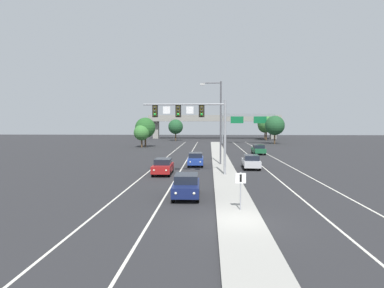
# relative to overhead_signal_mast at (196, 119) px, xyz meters

# --- Properties ---
(ground_plane) EXTENTS (260.00, 260.00, 0.00)m
(ground_plane) POSITION_rel_overhead_signal_mast_xyz_m (2.93, -15.76, -5.52)
(ground_plane) COLOR #28282B
(median_island) EXTENTS (2.40, 110.00, 0.15)m
(median_island) POSITION_rel_overhead_signal_mast_xyz_m (2.93, 2.24, -5.44)
(median_island) COLOR #9E9B93
(median_island) RESTS_ON ground
(lane_stripe_oncoming_center) EXTENTS (0.14, 100.00, 0.01)m
(lane_stripe_oncoming_center) POSITION_rel_overhead_signal_mast_xyz_m (-1.77, 9.24, -5.52)
(lane_stripe_oncoming_center) COLOR silver
(lane_stripe_oncoming_center) RESTS_ON ground
(lane_stripe_receding_center) EXTENTS (0.14, 100.00, 0.01)m
(lane_stripe_receding_center) POSITION_rel_overhead_signal_mast_xyz_m (7.63, 9.24, -5.52)
(lane_stripe_receding_center) COLOR silver
(lane_stripe_receding_center) RESTS_ON ground
(edge_stripe_left) EXTENTS (0.14, 100.00, 0.01)m
(edge_stripe_left) POSITION_rel_overhead_signal_mast_xyz_m (-5.07, 9.24, -5.52)
(edge_stripe_left) COLOR silver
(edge_stripe_left) RESTS_ON ground
(edge_stripe_right) EXTENTS (0.14, 100.00, 0.01)m
(edge_stripe_right) POSITION_rel_overhead_signal_mast_xyz_m (10.93, 9.24, -5.52)
(edge_stripe_right) COLOR silver
(edge_stripe_right) RESTS_ON ground
(overhead_signal_mast) EXTENTS (8.06, 0.44, 7.20)m
(overhead_signal_mast) POSITION_rel_overhead_signal_mast_xyz_m (0.00, 0.00, 0.00)
(overhead_signal_mast) COLOR gray
(overhead_signal_mast) RESTS_ON median_island
(median_sign_post) EXTENTS (0.60, 0.10, 2.20)m
(median_sign_post) POSITION_rel_overhead_signal_mast_xyz_m (3.13, -13.73, -3.93)
(median_sign_post) COLOR gray
(median_sign_post) RESTS_ON median_island
(street_lamp_median) EXTENTS (2.58, 0.28, 10.00)m
(street_lamp_median) POSITION_rel_overhead_signal_mast_xyz_m (2.48, 8.39, 0.27)
(street_lamp_median) COLOR #4C4C51
(street_lamp_median) RESTS_ON median_island
(car_oncoming_navy) EXTENTS (1.91, 4.51, 1.58)m
(car_oncoming_navy) POSITION_rel_overhead_signal_mast_xyz_m (-0.26, -9.76, -4.70)
(car_oncoming_navy) COLOR #141E4C
(car_oncoming_navy) RESTS_ON ground
(car_oncoming_red) EXTENTS (1.86, 4.49, 1.58)m
(car_oncoming_red) POSITION_rel_overhead_signal_mast_xyz_m (-3.30, 0.65, -4.70)
(car_oncoming_red) COLOR maroon
(car_oncoming_red) RESTS_ON ground
(car_oncoming_blue) EXTENTS (1.88, 4.49, 1.58)m
(car_oncoming_blue) POSITION_rel_overhead_signal_mast_xyz_m (-0.29, 7.67, -4.70)
(car_oncoming_blue) COLOR navy
(car_oncoming_blue) RESTS_ON ground
(car_receding_silver) EXTENTS (1.91, 4.50, 1.58)m
(car_receding_silver) POSITION_rel_overhead_signal_mast_xyz_m (6.03, 5.35, -4.70)
(car_receding_silver) COLOR #B7B7BC
(car_receding_silver) RESTS_ON ground
(car_receding_green) EXTENTS (1.92, 4.51, 1.58)m
(car_receding_green) POSITION_rel_overhead_signal_mast_xyz_m (9.41, 23.41, -4.70)
(car_receding_green) COLOR #195633
(car_receding_green) RESTS_ON ground
(highway_sign_gantry) EXTENTS (13.28, 0.42, 7.50)m
(highway_sign_gantry) POSITION_rel_overhead_signal_mast_xyz_m (11.13, 53.47, 0.64)
(highway_sign_gantry) COLOR gray
(highway_sign_gantry) RESTS_ON ground
(overpass_bridge) EXTENTS (42.40, 6.40, 7.65)m
(overpass_bridge) POSITION_rel_overhead_signal_mast_xyz_m (2.93, 79.67, 0.26)
(overpass_bridge) COLOR gray
(overpass_bridge) RESTS_ON ground
(tree_far_left_b) EXTENTS (4.34, 4.34, 6.28)m
(tree_far_left_b) POSITION_rel_overhead_signal_mast_xyz_m (-12.32, 39.54, -1.42)
(tree_far_left_b) COLOR #4C3823
(tree_far_left_b) RESTS_ON ground
(tree_far_left_a) EXTENTS (3.30, 3.30, 4.78)m
(tree_far_left_a) POSITION_rel_overhead_signal_mast_xyz_m (-12.84, 38.15, -2.41)
(tree_far_left_a) COLOR #4C3823
(tree_far_left_a) RESTS_ON ground
(tree_far_right_a) EXTENTS (4.77, 4.77, 6.90)m
(tree_far_right_a) POSITION_rel_overhead_signal_mast_xyz_m (17.31, 51.61, -1.01)
(tree_far_right_a) COLOR #4C3823
(tree_far_right_a) RESTS_ON ground
(tree_far_right_b) EXTENTS (5.26, 5.26, 7.61)m
(tree_far_right_b) POSITION_rel_overhead_signal_mast_xyz_m (18.10, 68.68, -0.55)
(tree_far_right_b) COLOR #4C3823
(tree_far_right_b) RESTS_ON ground
(tree_far_right_c) EXTENTS (4.55, 4.55, 6.58)m
(tree_far_right_c) POSITION_rel_overhead_signal_mast_xyz_m (18.92, 76.28, -1.23)
(tree_far_right_c) COLOR #4C3823
(tree_far_right_c) RESTS_ON ground
(tree_far_left_c) EXTENTS (4.26, 4.26, 6.17)m
(tree_far_left_c) POSITION_rel_overhead_signal_mast_xyz_m (-8.36, 65.63, -1.49)
(tree_far_left_c) COLOR #4C3823
(tree_far_left_c) RESTS_ON ground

